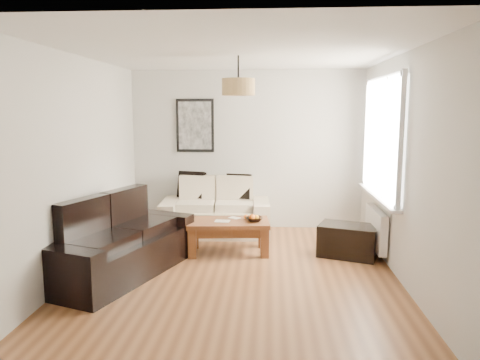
# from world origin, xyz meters

# --- Properties ---
(floor) EXTENTS (4.50, 4.50, 0.00)m
(floor) POSITION_xyz_m (0.00, 0.00, 0.00)
(floor) COLOR brown
(floor) RESTS_ON ground
(ceiling) EXTENTS (3.80, 4.50, 0.00)m
(ceiling) POSITION_xyz_m (0.00, 0.00, 2.60)
(ceiling) COLOR white
(ceiling) RESTS_ON floor
(wall_back) EXTENTS (3.80, 0.04, 2.60)m
(wall_back) POSITION_xyz_m (0.00, 2.25, 1.30)
(wall_back) COLOR silver
(wall_back) RESTS_ON floor
(wall_front) EXTENTS (3.80, 0.04, 2.60)m
(wall_front) POSITION_xyz_m (0.00, -2.25, 1.30)
(wall_front) COLOR silver
(wall_front) RESTS_ON floor
(wall_left) EXTENTS (0.04, 4.50, 2.60)m
(wall_left) POSITION_xyz_m (-1.90, 0.00, 1.30)
(wall_left) COLOR silver
(wall_left) RESTS_ON floor
(wall_right) EXTENTS (0.04, 4.50, 2.60)m
(wall_right) POSITION_xyz_m (1.90, 0.00, 1.30)
(wall_right) COLOR silver
(wall_right) RESTS_ON floor
(window_bay) EXTENTS (0.14, 1.90, 1.60)m
(window_bay) POSITION_xyz_m (1.86, 0.80, 1.60)
(window_bay) COLOR white
(window_bay) RESTS_ON wall_right
(radiator) EXTENTS (0.10, 0.90, 0.52)m
(radiator) POSITION_xyz_m (1.82, 0.80, 0.38)
(radiator) COLOR white
(radiator) RESTS_ON wall_right
(poster) EXTENTS (0.62, 0.04, 0.87)m
(poster) POSITION_xyz_m (-0.85, 2.22, 1.70)
(poster) COLOR black
(poster) RESTS_ON wall_back
(pendant_shade) EXTENTS (0.40, 0.40, 0.20)m
(pendant_shade) POSITION_xyz_m (0.00, 0.30, 2.23)
(pendant_shade) COLOR tan
(pendant_shade) RESTS_ON ceiling
(loveseat_cream) EXTENTS (1.74, 1.01, 0.84)m
(loveseat_cream) POSITION_xyz_m (-0.47, 1.78, 0.42)
(loveseat_cream) COLOR beige
(loveseat_cream) RESTS_ON floor
(sofa_leather) EXTENTS (1.61, 2.23, 0.87)m
(sofa_leather) POSITION_xyz_m (-1.43, -0.10, 0.44)
(sofa_leather) COLOR black
(sofa_leather) RESTS_ON floor
(coffee_table) EXTENTS (1.16, 0.70, 0.45)m
(coffee_table) POSITION_xyz_m (-0.17, 0.80, 0.23)
(coffee_table) COLOR brown
(coffee_table) RESTS_ON floor
(ottoman) EXTENTS (0.87, 0.71, 0.43)m
(ottoman) POSITION_xyz_m (1.45, 0.76, 0.22)
(ottoman) COLOR black
(ottoman) RESTS_ON floor
(cushion_left) EXTENTS (0.45, 0.24, 0.43)m
(cushion_left) POSITION_xyz_m (-0.88, 1.98, 0.75)
(cushion_left) COLOR black
(cushion_left) RESTS_ON loveseat_cream
(cushion_right) EXTENTS (0.42, 0.20, 0.40)m
(cushion_right) POSITION_xyz_m (-0.11, 1.98, 0.73)
(cushion_right) COLOR black
(cushion_right) RESTS_ON loveseat_cream
(fruit_bowl) EXTENTS (0.28, 0.28, 0.06)m
(fruit_bowl) POSITION_xyz_m (0.18, 0.79, 0.48)
(fruit_bowl) COLOR black
(fruit_bowl) RESTS_ON coffee_table
(orange_a) EXTENTS (0.10, 0.10, 0.09)m
(orange_a) POSITION_xyz_m (0.15, 0.85, 0.49)
(orange_a) COLOR orange
(orange_a) RESTS_ON fruit_bowl
(orange_b) EXTENTS (0.08, 0.08, 0.07)m
(orange_b) POSITION_xyz_m (0.21, 0.86, 0.49)
(orange_b) COLOR orange
(orange_b) RESTS_ON fruit_bowl
(orange_c) EXTENTS (0.07, 0.07, 0.06)m
(orange_c) POSITION_xyz_m (0.06, 0.88, 0.49)
(orange_c) COLOR orange
(orange_c) RESTS_ON fruit_bowl
(papers) EXTENTS (0.22, 0.16, 0.01)m
(papers) POSITION_xyz_m (-0.25, 0.76, 0.45)
(papers) COLOR beige
(papers) RESTS_ON coffee_table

